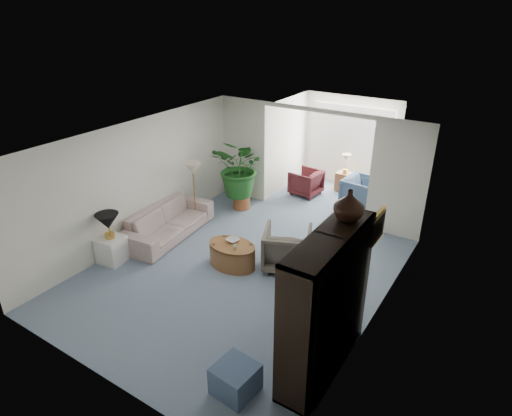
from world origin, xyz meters
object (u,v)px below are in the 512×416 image
Objects in this scene: sunroom_chair_blue at (362,193)px; ottoman at (235,379)px; coffee_cup at (235,247)px; side_table_dark at (328,257)px; end_table at (112,250)px; framed_picture at (378,228)px; cabinet_urn at (349,205)px; sofa at (169,222)px; table_lamp at (108,221)px; sunroom_chair_maroon at (306,182)px; sunroom_table at (344,182)px; floor_lamp at (193,169)px; coffee_table at (232,255)px; coffee_bowl at (233,240)px; entertainment_cabinet at (326,304)px; plant_pot at (242,202)px; wingback_chair at (287,248)px.

ottoman is at bearing -168.44° from sunroom_chair_blue.
side_table_dark is at bearing 32.80° from coffee_cup.
side_table_dark reaches higher than coffee_cup.
framed_picture is at bearing 10.19° from end_table.
cabinet_urn reaches higher than end_table.
sofa is (-4.54, 0.50, -1.37)m from framed_picture.
sofa is 1.47m from table_lamp.
sunroom_chair_blue reaches higher than sunroom_chair_maroon.
sunroom_table is at bearing 140.68° from sunroom_chair_maroon.
coffee_cup is 0.11× the size of sunroom_chair_blue.
coffee_cup is (2.17, 1.02, -0.37)m from table_lamp.
side_table_dark is (3.60, 1.95, 0.03)m from end_table.
coffee_cup is (1.96, -1.20, -0.76)m from floor_lamp.
sunroom_chair_blue reaches higher than end_table.
floor_lamp is 0.38× the size of coffee_table.
framed_picture is 2.18× the size of coffee_bowl.
framed_picture is 0.70× the size of sunroom_chair_maroon.
side_table_dark is at bearing 135.96° from framed_picture.
sunroom_chair_blue is at bearing 57.36° from end_table.
entertainment_cabinet is at bearing 54.67° from ottoman.
table_lamp is 0.46× the size of coffee_table.
table_lamp is 5.20m from sunroom_chair_maroon.
framed_picture reaches higher than coffee_cup.
cabinet_urn reaches higher than plant_pot.
coffee_table is 1.79m from side_table_dark.
wingback_chair is at bearing 29.59° from end_table.
coffee_cup is at bearing 25.28° from end_table.
wingback_chair is 2.76m from plant_pot.
floor_lamp is at bearing -22.50° from sunroom_chair_maroon.
coffee_bowl is at bearing -95.51° from sunroom_table.
framed_picture is at bearing 78.20° from entertainment_cabinet.
coffee_table is at bearing -152.51° from side_table_dark.
cabinet_urn is 5.79m from sunroom_chair_maroon.
coffee_cup is 4.01m from sunroom_chair_blue.
side_table_dark is 1.38× the size of cabinet_urn.
cabinet_urn is at bearing 3.19° from table_lamp.
framed_picture is 5.28m from sunroom_chair_maroon.
coffee_cup is at bearing 25.28° from table_lamp.
framed_picture is at bearing 65.78° from ottoman.
side_table_dark is (1.59, 0.83, 0.06)m from coffee_table.
sofa is at bearing -90.23° from floor_lamp.
framed_picture is 1.25× the size of plant_pot.
side_table_dark is at bearing 28.41° from end_table.
coffee_table is 1.14× the size of sunroom_chair_blue.
coffee_table is 2.31× the size of cabinet_urn.
side_table_dark is (3.40, -0.27, -0.97)m from floor_lamp.
sofa is 24.29× the size of coffee_cup.
sunroom_table is at bearing 109.67° from entertainment_cabinet.
sunroom_chair_maroon is at bearing 61.82° from floor_lamp.
side_table_dark is at bearing 23.91° from coffee_bowl.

